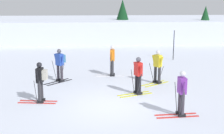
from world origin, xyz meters
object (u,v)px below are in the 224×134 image
Objects in this scene: skier_orange at (112,60)px; skier_blue at (60,64)px; conifer_far_centre at (205,21)px; skier_red at (138,75)px; skier_purple at (181,92)px; conifer_far_right at (122,18)px; skier_black at (41,80)px; trail_marker_pole at (174,45)px; skier_yellow at (157,66)px.

skier_orange is 1.00× the size of skier_blue.
skier_red is at bearing -118.57° from conifer_far_centre.
conifer_far_right reaches higher than skier_purple.
skier_blue is (0.47, 3.24, -0.00)m from skier_black.
conifer_far_right is at bearing 90.82° from skier_purple.
skier_black is 18.69m from conifer_far_right.
trail_marker_pole is at bearing 43.29° from skier_orange.
skier_orange is at bearing -127.46° from conifer_far_centre.
trail_marker_pole is (7.75, 8.51, 0.07)m from skier_black.
skier_orange is 13.87m from conifer_far_right.
skier_yellow is 4.97m from skier_blue.
trail_marker_pole is (2.35, 5.95, 0.11)m from skier_yellow.
trail_marker_pole reaches higher than skier_yellow.
skier_red is at bearing 11.58° from skier_black.
skier_red is at bearing -125.72° from skier_yellow.
conifer_far_right reaches higher than skier_orange.
conifer_far_right is 7.85m from conifer_far_centre.
skier_red is at bearing -32.93° from skier_blue.
skier_red is at bearing -74.58° from skier_orange.
skier_yellow and skier_purple have the same top height.
skier_black is 11.51m from trail_marker_pole.
conifer_far_right is (-2.66, 9.42, 1.25)m from trail_marker_pole.
skier_black is at bearing -98.32° from skier_blue.
skier_black is 4.25m from skier_red.
skier_red and skier_blue have the same top height.
skier_red is 0.43× the size of conifer_far_right.
conifer_far_centre is at bearing 68.15° from skier_purple.
trail_marker_pole is (2.37, 10.36, 0.10)m from skier_purple.
skier_blue is at bearing -132.37° from conifer_far_centre.
skier_black is 5.98m from skier_yellow.
skier_blue is 18.42m from conifer_far_centre.
skier_black is at bearing -127.40° from conifer_far_centre.
trail_marker_pole is at bearing 35.90° from skier_blue.
conifer_far_centre reaches higher than trail_marker_pole.
skier_purple is 19.83m from conifer_far_right.
trail_marker_pole reaches higher than skier_black.
skier_purple is at bearing -46.10° from skier_blue.
skier_orange and skier_blue have the same top height.
skier_blue is at bearing 147.07° from skier_red.
skier_black is 1.00× the size of skier_blue.
skier_orange is 0.43× the size of conifer_far_right.
skier_orange is 2.93m from skier_blue.
skier_yellow is at bearing -111.58° from trail_marker_pole.
skier_blue is (-3.69, 2.39, 0.04)m from skier_red.
skier_blue is 0.50× the size of conifer_far_centre.
conifer_far_right is (4.62, 14.69, 1.32)m from skier_blue.
conifer_far_right is (-0.30, 15.36, 1.36)m from skier_yellow.
skier_red is (-1.21, 2.70, -0.00)m from skier_purple.
skier_orange and skier_red have the same top height.
skier_black is 1.00× the size of skier_yellow.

